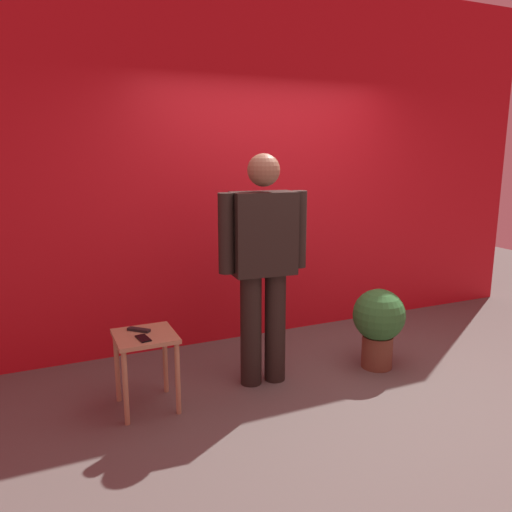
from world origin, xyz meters
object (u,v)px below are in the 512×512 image
(cell_phone, at_px, (143,338))
(tv_remote, at_px, (139,330))
(side_table, at_px, (146,349))
(standing_person, at_px, (263,259))
(potted_plant, at_px, (379,322))

(cell_phone, height_order, tv_remote, tv_remote)
(side_table, xyz_separation_m, cell_phone, (-0.03, -0.09, 0.12))
(standing_person, distance_m, cell_phone, 1.07)
(cell_phone, bearing_deg, side_table, 62.94)
(cell_phone, distance_m, potted_plant, 1.98)
(cell_phone, xyz_separation_m, potted_plant, (1.97, -0.02, -0.16))
(tv_remote, bearing_deg, cell_phone, -136.99)
(side_table, xyz_separation_m, potted_plant, (1.94, -0.11, -0.04))
(cell_phone, bearing_deg, potted_plant, -9.03)
(cell_phone, bearing_deg, tv_remote, 80.29)
(cell_phone, distance_m, tv_remote, 0.17)
(standing_person, relative_size, side_table, 3.23)
(cell_phone, xyz_separation_m, tv_remote, (0.00, 0.17, 0.01))
(standing_person, xyz_separation_m, potted_plant, (1.01, -0.15, -0.60))
(standing_person, height_order, tv_remote, standing_person)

